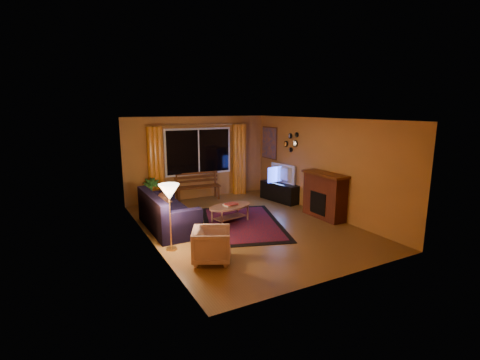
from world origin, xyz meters
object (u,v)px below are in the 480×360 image
armchair (212,243)px  tv_console (280,192)px  sofa (168,211)px  coffee_table (230,214)px  bench (198,193)px  floor_lamp (170,218)px

armchair → tv_console: 4.55m
sofa → coffee_table: sofa is taller
armchair → coffee_table: 2.25m
sofa → bench: bearing=53.0°
bench → armchair: bearing=-102.2°
sofa → floor_lamp: floor_lamp is taller
sofa → tv_console: (3.68, 0.80, -0.15)m
armchair → tv_console: bearing=-23.9°
floor_lamp → sofa: bearing=75.6°
floor_lamp → coffee_table: (1.78, 0.97, -0.44)m
armchair → floor_lamp: bearing=56.1°
floor_lamp → coffee_table: 2.08m
sofa → floor_lamp: bearing=-104.6°
coffee_table → sofa: bearing=169.7°
tv_console → floor_lamp: bearing=-162.9°
bench → tv_console: tv_console is taller
bench → floor_lamp: 3.82m
floor_lamp → armchair: bearing=-60.4°
sofa → tv_console: size_ratio=1.58×
bench → floor_lamp: floor_lamp is taller
sofa → armchair: size_ratio=3.03×
bench → tv_console: bearing=-24.8°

